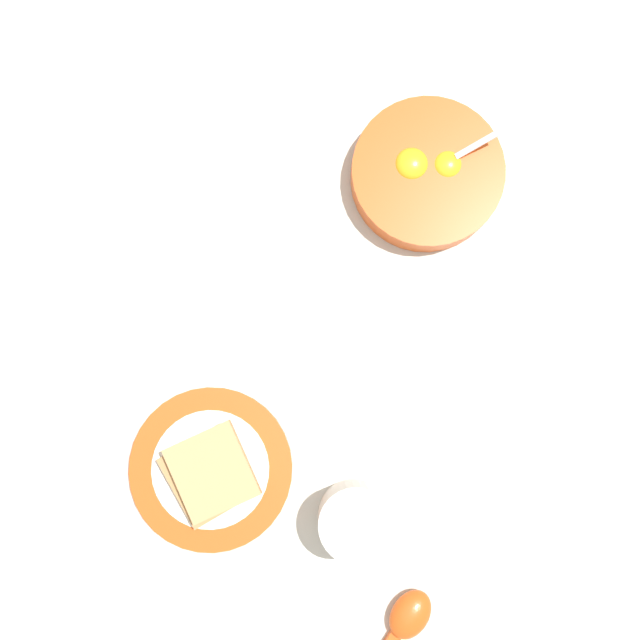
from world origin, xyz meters
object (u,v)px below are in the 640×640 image
(toast_sandwich, at_px, (210,474))
(egg_bowl, at_px, (427,174))
(toast_plate, at_px, (211,469))
(drinking_cup, at_px, (355,520))
(soup_spoon, at_px, (405,622))

(toast_sandwich, bearing_deg, egg_bowl, -83.83)
(toast_plate, xyz_separation_m, drinking_cup, (-0.16, -0.07, 0.04))
(toast_plate, height_order, drinking_cup, drinking_cup)
(toast_plate, relative_size, drinking_cup, 2.34)
(toast_sandwich, relative_size, soup_spoon, 0.88)
(egg_bowl, height_order, drinking_cup, drinking_cup)
(egg_bowl, xyz_separation_m, toast_plate, (-0.04, 0.42, -0.01))
(toast_sandwich, bearing_deg, soup_spoon, -175.21)
(egg_bowl, bearing_deg, toast_sandwich, 96.17)
(egg_bowl, distance_m, soup_spoon, 0.51)
(soup_spoon, distance_m, drinking_cup, 0.13)
(egg_bowl, height_order, toast_plate, egg_bowl)
(egg_bowl, distance_m, toast_sandwich, 0.43)
(egg_bowl, xyz_separation_m, toast_sandwich, (-0.05, 0.42, 0.01))
(toast_sandwich, xyz_separation_m, drinking_cup, (-0.15, -0.07, 0.01))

